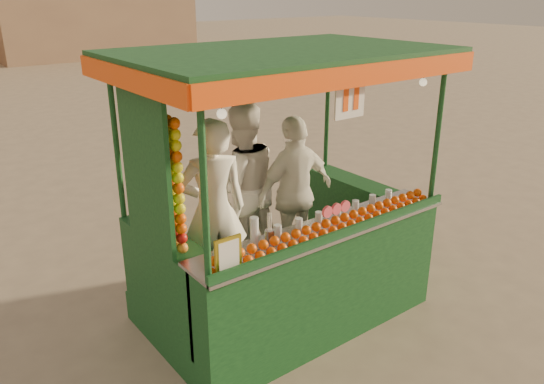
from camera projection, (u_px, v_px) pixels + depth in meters
ground at (251, 332)px, 5.13m from camera, size 90.00×90.00×0.00m
building_right at (83, 1)px, 26.04m from camera, size 9.00×6.00×5.00m
juice_cart at (283, 242)px, 5.07m from camera, size 2.87×1.86×2.60m
vendor_left at (213, 210)px, 4.93m from camera, size 0.73×0.60×1.74m
vendor_middle at (241, 187)px, 5.51m from camera, size 0.93×0.76×1.74m
vendor_right at (295, 192)px, 5.54m from camera, size 0.95×0.40×1.61m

